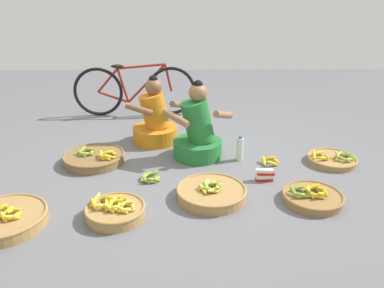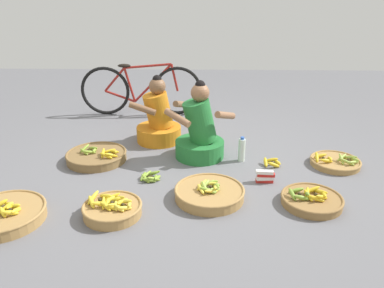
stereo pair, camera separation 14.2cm
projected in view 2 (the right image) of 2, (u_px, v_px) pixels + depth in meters
ground_plane at (193, 169)px, 3.81m from camera, size 10.00×10.00×0.00m
vendor_woman_front at (200, 133)px, 3.98m from camera, size 0.75×0.53×0.83m
vendor_woman_behind at (159, 121)px, 4.40m from camera, size 0.67×0.52×0.79m
bicycle_leaning at (141, 90)px, 5.32m from camera, size 1.70×0.10×0.73m
banana_basket_back_right at (97, 156)px, 3.97m from camera, size 0.63×0.63×0.16m
banana_basket_near_vendor at (312, 200)px, 3.16m from camera, size 0.51×0.51×0.15m
banana_basket_front_right at (112, 208)px, 3.01m from camera, size 0.48×0.48×0.16m
banana_basket_back_center at (4, 214)px, 2.94m from camera, size 0.64×0.64×0.16m
banana_basket_front_left at (209, 193)px, 3.25m from camera, size 0.61×0.61×0.16m
banana_basket_front_center at (335, 162)px, 3.87m from camera, size 0.50×0.50×0.14m
loose_bananas_mid_left at (272, 162)px, 3.87m from camera, size 0.18×0.18×0.09m
loose_bananas_mid_right at (151, 177)px, 3.58m from camera, size 0.21×0.21×0.09m
water_bottle at (242, 150)px, 3.93m from camera, size 0.07×0.07×0.27m
packet_carton_stack at (265, 176)px, 3.52m from camera, size 0.18×0.07×0.12m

